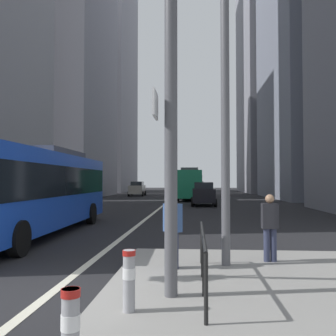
{
  "coord_description": "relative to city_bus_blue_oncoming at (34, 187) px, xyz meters",
  "views": [
    {
      "loc": [
        2.66,
        -6.54,
        2.09
      ],
      "look_at": [
        0.19,
        27.11,
        3.22
      ],
      "focal_mm": 39.69,
      "sensor_mm": 36.0,
      "label": 1
    }
  ],
  "objects": [
    {
      "name": "bollard_left",
      "position": [
        4.86,
        -10.05,
        -1.21
      ],
      "size": [
        0.2,
        0.2,
        0.86
      ],
      "color": "#99999E",
      "rests_on": "median_island"
    },
    {
      "name": "ground_plane",
      "position": [
        3.44,
        12.84,
        -1.84
      ],
      "size": [
        160.0,
        160.0,
        0.0
      ],
      "primitive_type": "plane",
      "color": "black"
    },
    {
      "name": "car_oncoming_mid",
      "position": [
        -1.71,
        35.96,
        -0.85
      ],
      "size": [
        2.13,
        4.54,
        1.94
      ],
      "color": "#B2A899",
      "rests_on": "ground"
    },
    {
      "name": "lane_centre_line",
      "position": [
        3.44,
        22.84,
        -1.83
      ],
      "size": [
        0.2,
        80.0,
        0.01
      ],
      "primitive_type": "cube",
      "color": "beige",
      "rests_on": "ground"
    },
    {
      "name": "city_bus_red_receding",
      "position": [
        5.55,
        27.6,
        -0.0
      ],
      "size": [
        2.77,
        11.73,
        3.4
      ],
      "color": "#198456",
      "rests_on": "ground"
    },
    {
      "name": "office_tower_left_mid",
      "position": [
        -12.56,
        33.21,
        13.93
      ],
      "size": [
        13.72,
        16.92,
        31.53
      ],
      "primitive_type": "cube",
      "color": "gray",
      "rests_on": "ground"
    },
    {
      "name": "bollard_right",
      "position": [
        5.11,
        -8.21,
        -1.19
      ],
      "size": [
        0.2,
        0.2,
        0.9
      ],
      "color": "#99999E",
      "rests_on": "median_island"
    },
    {
      "name": "car_receding_near",
      "position": [
        6.52,
        41.64,
        -0.85
      ],
      "size": [
        2.13,
        4.45,
        1.94
      ],
      "color": "maroon",
      "rests_on": "ground"
    },
    {
      "name": "pedestrian_walking",
      "position": [
        5.6,
        -5.46,
        -0.78
      ],
      "size": [
        0.44,
        0.43,
        1.64
      ],
      "color": "#2D334C",
      "rests_on": "median_island"
    },
    {
      "name": "pedestrian_waiting",
      "position": [
        7.88,
        -4.62,
        -0.8
      ],
      "size": [
        0.39,
        0.25,
        1.6
      ],
      "color": "#2D334C",
      "rests_on": "median_island"
    },
    {
      "name": "pedestrian_railing",
      "position": [
        6.24,
        -6.78,
        -0.98
      ],
      "size": [
        0.06,
        3.76,
        0.98
      ],
      "color": "black",
      "rests_on": "median_island"
    },
    {
      "name": "traffic_signal_gantry",
      "position": [
        3.69,
        -7.44,
        2.27
      ],
      "size": [
        6.03,
        0.65,
        6.0
      ],
      "color": "#515156",
      "rests_on": "median_island"
    },
    {
      "name": "office_tower_right_far",
      "position": [
        20.44,
        53.15,
        26.81
      ],
      "size": [
        11.77,
        19.33,
        57.29
      ],
      "primitive_type": "cube",
      "color": "gray",
      "rests_on": "ground"
    },
    {
      "name": "city_bus_blue_oncoming",
      "position": [
        0.0,
        0.0,
        0.0
      ],
      "size": [
        2.89,
        12.03,
        3.4
      ],
      "color": "blue",
      "rests_on": "ground"
    },
    {
      "name": "car_receding_far",
      "position": [
        6.77,
        17.27,
        -0.85
      ],
      "size": [
        2.08,
        4.41,
        1.94
      ],
      "color": "black",
      "rests_on": "ground"
    },
    {
      "name": "street_lamp_post",
      "position": [
        6.8,
        -5.07,
        3.45
      ],
      "size": [
        5.5,
        0.32,
        8.0
      ],
      "color": "#56565B",
      "rests_on": "median_island"
    },
    {
      "name": "office_tower_left_far",
      "position": [
        -12.56,
        55.54,
        24.94
      ],
      "size": [
        12.85,
        17.75,
        53.55
      ],
      "primitive_type": "cube",
      "color": "gray",
      "rests_on": "ground"
    }
  ]
}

